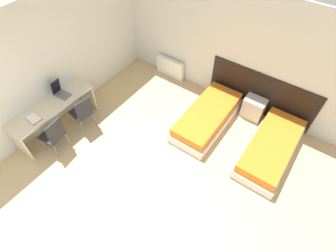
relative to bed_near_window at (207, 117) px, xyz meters
The scene contains 13 objects.
ground_plane 3.49m from the bed_near_window, 96.67° to the right, with size 20.00×20.00×0.00m, color tan.
wall_back 1.62m from the bed_near_window, 110.91° to the left, with size 6.08×0.05×2.70m.
wall_left 3.41m from the bed_near_window, 157.78° to the right, with size 0.05×5.49×2.70m.
headboard_panel 1.31m from the bed_near_window, 53.52° to the left, with size 2.48×0.03×1.08m.
bed_near_window is the anchor object (origin of this frame).
bed_near_door 1.51m from the bed_near_window, ahead, with size 0.87×1.98×0.41m.
nightstand 1.11m from the bed_near_window, 47.26° to the left, with size 0.48×0.34×0.52m.
radiator 1.93m from the bed_near_window, 150.96° to the left, with size 0.82×0.12×0.52m.
desk 3.39m from the bed_near_window, 141.91° to the right, with size 0.58×1.86×0.74m.
chair_near_laptop 2.78m from the bed_near_window, 142.35° to the right, with size 0.46×0.46×0.89m.
chair_near_notebook 3.31m from the bed_near_window, 131.57° to the right, with size 0.45×0.45×0.89m.
laptop 3.28m from the bed_near_window, 147.63° to the right, with size 0.36×0.25×0.35m.
open_notebook 3.67m from the bed_near_window, 136.12° to the right, with size 0.32×0.24×0.02m.
Camera 1 is at (2.00, -0.35, 4.63)m, focal length 28.00 mm.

